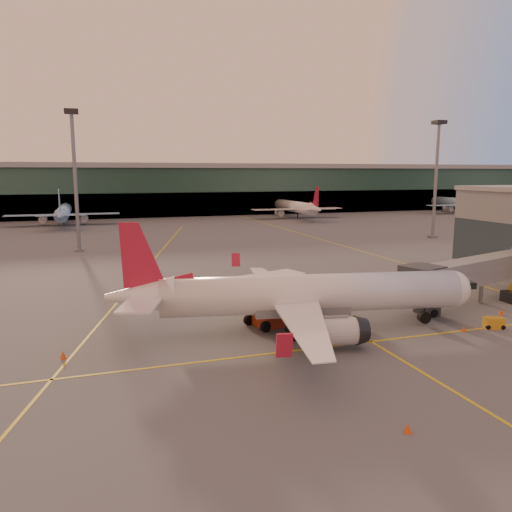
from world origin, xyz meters
name	(u,v)px	position (x,y,z in m)	size (l,w,h in m)	color
ground	(347,370)	(0.00, 0.00, 0.00)	(600.00, 600.00, 0.00)	#4C4F54
taxi_markings	(164,268)	(-7.32, 44.49, 0.01)	(100.12, 173.00, 0.01)	gold
terminal	(145,190)	(0.00, 141.79, 8.76)	(400.00, 20.00, 17.60)	#19382D
mast_west_near	(75,170)	(-20.00, 66.00, 14.86)	(2.40, 2.40, 25.60)	slate
mast_east_near	(436,171)	(55.00, 62.00, 14.86)	(2.40, 2.40, 25.60)	slate
distant_aircraft_row	(79,224)	(-21.00, 118.00, 0.00)	(290.00, 34.00, 13.00)	#8BB8E9
main_airplane	(299,296)	(0.23, 9.74, 3.34)	(33.92, 30.77, 10.28)	white
jet_bridge	(488,270)	(24.71, 13.09, 3.59)	(24.87, 10.53, 5.33)	slate
catering_truck	(271,297)	(-1.59, 12.18, 2.81)	(6.92, 4.64, 4.95)	#A22E17
gpu_cart	(494,323)	(17.95, 4.75, 0.50)	(2.00, 1.56, 1.03)	orange
cone_nose	(501,312)	(22.15, 8.13, 0.30)	(0.49, 0.49, 0.63)	#E1470B
cone_tail	(63,355)	(-20.14, 9.08, 0.30)	(0.49, 0.49, 0.63)	#E1470B
cone_wing_right	(408,428)	(-1.14, -9.09, 0.27)	(0.44, 0.44, 0.56)	#E1470B
cone_wing_left	(245,285)	(0.68, 28.44, 0.26)	(0.43, 0.43, 0.54)	#E1470B
cone_fwd	(464,329)	(14.57, 4.80, 0.26)	(0.42, 0.42, 0.53)	#E1470B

